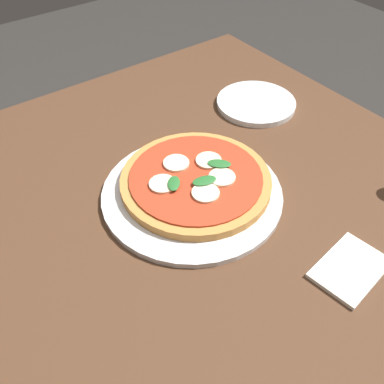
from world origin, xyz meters
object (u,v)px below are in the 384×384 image
(plate_white, at_px, (256,103))
(pizza, at_px, (196,180))
(napkin, at_px, (350,269))
(dining_table, at_px, (172,258))
(serving_tray, at_px, (192,193))

(plate_white, bearing_deg, pizza, 26.90)
(pizza, bearing_deg, plate_white, -153.10)
(plate_white, bearing_deg, napkin, 65.50)
(dining_table, relative_size, serving_tray, 3.44)
(pizza, distance_m, plate_white, 0.34)
(dining_table, bearing_deg, serving_tray, -153.42)
(dining_table, height_order, plate_white, plate_white)
(dining_table, height_order, serving_tray, serving_tray)
(serving_tray, bearing_deg, pizza, -146.96)
(dining_table, height_order, pizza, pizza)
(pizza, height_order, napkin, pizza)
(dining_table, xyz_separation_m, plate_white, (-0.40, -0.20, 0.11))
(napkin, bearing_deg, pizza, -74.01)
(dining_table, relative_size, plate_white, 6.22)
(serving_tray, height_order, pizza, pizza)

